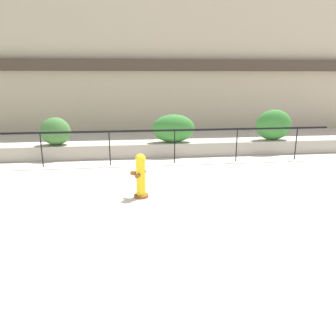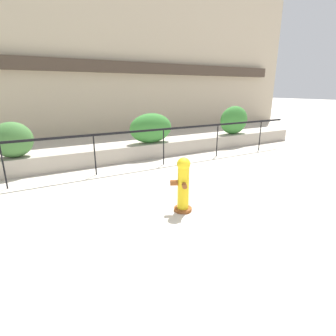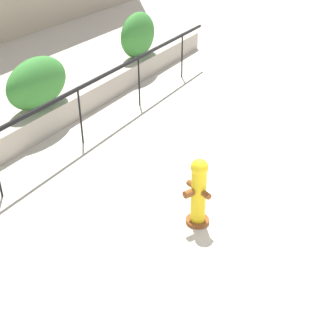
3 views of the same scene
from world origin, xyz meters
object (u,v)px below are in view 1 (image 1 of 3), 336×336
at_px(hedge_bush_3, 274,125).
at_px(fire_hydrant, 141,175).
at_px(hedge_bush_2, 173,128).
at_px(hedge_bush_1, 55,131).

height_order(hedge_bush_3, fire_hydrant, hedge_bush_3).
distance_m(hedge_bush_2, fire_hydrant, 4.43).
height_order(hedge_bush_1, hedge_bush_3, hedge_bush_3).
relative_size(hedge_bush_2, fire_hydrant, 1.44).
xyz_separation_m(hedge_bush_3, fire_hydrant, (-5.18, -4.18, -0.52)).
height_order(hedge_bush_2, hedge_bush_3, hedge_bush_3).
relative_size(hedge_bush_1, hedge_bush_2, 0.67).
bearing_deg(hedge_bush_2, hedge_bush_1, 180.00).
distance_m(hedge_bush_1, hedge_bush_2, 4.15).
bearing_deg(fire_hydrant, hedge_bush_2, 71.82).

